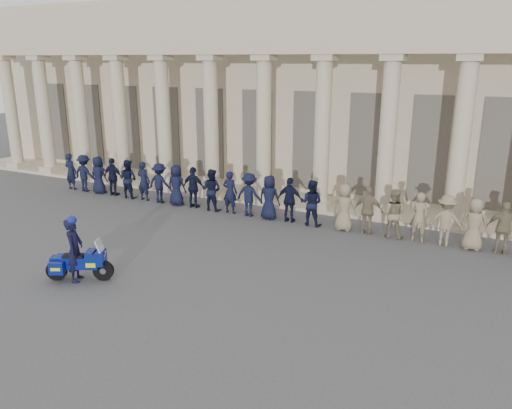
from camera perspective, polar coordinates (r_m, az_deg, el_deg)
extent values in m
plane|color=#474749|center=(14.90, -8.01, -8.11)|extent=(90.00, 90.00, 0.00)
cube|color=tan|center=(27.31, 9.95, 12.69)|extent=(40.00, 10.00, 9.00)
cube|color=tan|center=(22.23, 4.78, 0.49)|extent=(40.00, 2.60, 0.15)
cube|color=tan|center=(20.66, 4.37, 18.14)|extent=(35.80, 1.00, 1.00)
cube|color=tan|center=(20.72, 4.44, 21.18)|extent=(35.80, 1.00, 1.20)
cube|color=tan|center=(31.77, -25.51, 4.18)|extent=(0.90, 0.90, 0.30)
cylinder|color=tan|center=(31.37, -26.17, 9.44)|extent=(0.64, 0.64, 5.60)
cube|color=tan|center=(31.23, -26.86, 14.74)|extent=(0.85, 0.85, 0.24)
cube|color=tan|center=(29.80, -22.38, 3.83)|extent=(0.90, 0.90, 0.30)
cylinder|color=tan|center=(29.36, -23.00, 9.45)|extent=(0.64, 0.64, 5.60)
cube|color=tan|center=(29.22, -23.65, 15.12)|extent=(0.85, 0.85, 0.24)
cube|color=tan|center=(27.92, -18.81, 3.42)|extent=(0.90, 0.90, 0.30)
cylinder|color=tan|center=(27.46, -19.38, 9.42)|extent=(0.64, 0.64, 5.60)
cube|color=tan|center=(27.31, -19.97, 15.50)|extent=(0.85, 0.85, 0.24)
cube|color=tan|center=(26.17, -14.76, 2.93)|extent=(0.90, 0.90, 0.30)
cylinder|color=tan|center=(25.68, -15.24, 9.35)|extent=(0.64, 0.64, 5.60)
cube|color=tan|center=(25.52, -15.74, 15.86)|extent=(0.85, 0.85, 0.24)
cube|color=tan|center=(24.57, -10.15, 2.37)|extent=(0.90, 0.90, 0.30)
cylinder|color=tan|center=(24.05, -10.51, 9.20)|extent=(0.64, 0.64, 5.60)
cube|color=tan|center=(23.87, -10.88, 16.17)|extent=(0.85, 0.85, 0.24)
cube|color=tan|center=(23.16, -4.95, 1.71)|extent=(0.90, 0.90, 0.30)
cylinder|color=tan|center=(22.60, -5.14, 8.96)|extent=(0.64, 0.64, 5.60)
cube|color=tan|center=(22.41, -5.33, 16.38)|extent=(0.85, 0.85, 0.24)
cube|color=tan|center=(21.96, 0.86, 0.95)|extent=(0.90, 0.90, 0.30)
cylinder|color=tan|center=(21.37, 0.90, 8.60)|extent=(0.64, 0.64, 5.60)
cube|color=tan|center=(21.17, 0.94, 16.46)|extent=(0.85, 0.85, 0.24)
cube|color=tan|center=(21.02, 7.27, 0.11)|extent=(0.90, 0.90, 0.30)
cylinder|color=tan|center=(20.40, 7.57, 8.09)|extent=(0.64, 0.64, 5.60)
cube|color=tan|center=(20.19, 7.89, 16.32)|extent=(0.85, 0.85, 0.24)
cube|color=tan|center=(20.36, 14.19, -0.80)|extent=(0.90, 0.90, 0.30)
cylinder|color=tan|center=(19.72, 14.79, 7.42)|extent=(0.64, 0.64, 5.60)
cube|color=tan|center=(19.51, 15.43, 15.91)|extent=(0.85, 0.85, 0.24)
cube|color=tan|center=(20.03, 21.45, -1.74)|extent=(0.90, 0.90, 0.30)
cylinder|color=tan|center=(19.38, 22.35, 6.58)|extent=(0.64, 0.64, 5.60)
cube|color=tan|center=(19.16, 23.32, 15.20)|extent=(0.85, 0.85, 0.24)
cube|color=black|center=(31.74, -21.68, 8.73)|extent=(1.30, 0.12, 4.20)
cube|color=black|center=(29.87, -18.27, 8.65)|extent=(1.30, 0.12, 4.20)
cube|color=black|center=(28.12, -14.42, 8.53)|extent=(1.30, 0.12, 4.20)
cube|color=black|center=(26.51, -10.09, 8.34)|extent=(1.30, 0.12, 4.20)
cube|color=black|center=(25.07, -5.24, 8.07)|extent=(1.30, 0.12, 4.20)
cube|color=black|center=(23.83, 0.15, 7.71)|extent=(1.30, 0.12, 4.20)
cube|color=black|center=(22.81, 6.07, 7.23)|extent=(1.30, 0.12, 4.20)
cube|color=black|center=(22.06, 12.45, 6.63)|extent=(1.30, 0.12, 4.20)
cube|color=black|center=(21.60, 19.17, 5.90)|extent=(1.30, 0.12, 4.20)
cube|color=black|center=(21.44, 26.06, 5.08)|extent=(1.30, 0.12, 4.20)
imported|color=black|center=(25.78, -20.40, 3.57)|extent=(0.64, 0.42, 1.76)
imported|color=black|center=(25.16, -19.01, 3.41)|extent=(1.14, 0.66, 1.76)
imported|color=black|center=(24.55, -17.55, 3.24)|extent=(0.86, 0.56, 1.76)
imported|color=black|center=(23.95, -16.01, 3.05)|extent=(1.03, 0.43, 1.76)
imported|color=black|center=(23.38, -14.40, 2.86)|extent=(0.86, 0.67, 1.76)
imported|color=black|center=(22.82, -12.71, 2.65)|extent=(0.64, 0.42, 1.76)
imported|color=black|center=(22.29, -10.94, 2.43)|extent=(1.14, 0.66, 1.76)
imported|color=black|center=(21.78, -9.08, 2.20)|extent=(0.86, 0.56, 1.76)
imported|color=black|center=(21.29, -7.14, 1.95)|extent=(1.03, 0.43, 1.76)
imported|color=black|center=(20.83, -5.10, 1.69)|extent=(0.86, 0.67, 1.76)
imported|color=black|center=(20.39, -2.98, 1.42)|extent=(0.64, 0.42, 1.76)
imported|color=black|center=(19.99, -0.78, 1.13)|extent=(1.14, 0.66, 1.76)
imported|color=black|center=(19.62, 1.52, 0.83)|extent=(0.86, 0.56, 1.76)
imported|color=black|center=(19.28, 3.90, 0.51)|extent=(1.03, 0.43, 1.76)
imported|color=black|center=(18.97, 6.36, 0.19)|extent=(0.86, 0.67, 1.76)
imported|color=#817459|center=(18.60, 10.07, -0.30)|extent=(0.86, 0.56, 1.76)
imported|color=#817459|center=(18.38, 12.70, -0.65)|extent=(1.03, 0.43, 1.76)
imported|color=#817459|center=(18.21, 15.39, -1.00)|extent=(0.86, 0.67, 1.76)
imported|color=#817459|center=(18.08, 18.12, -1.36)|extent=(0.64, 0.42, 1.76)
imported|color=#817459|center=(18.00, 20.89, -1.71)|extent=(1.14, 0.66, 1.76)
imported|color=#817459|center=(17.95, 23.68, -2.07)|extent=(0.86, 0.56, 1.76)
imported|color=#817459|center=(17.95, 26.47, -2.42)|extent=(1.03, 0.43, 1.76)
cylinder|color=black|center=(15.05, -17.04, -7.22)|extent=(0.59, 0.37, 0.59)
cylinder|color=black|center=(15.50, -21.83, -7.01)|extent=(0.59, 0.37, 0.59)
cube|color=navy|center=(15.15, -19.40, -6.22)|extent=(1.09, 0.79, 0.34)
cube|color=navy|center=(14.95, -17.83, -5.78)|extent=(0.65, 0.64, 0.40)
cube|color=silver|center=(15.03, -17.76, -6.51)|extent=(0.30, 0.33, 0.11)
cube|color=#B2BFCC|center=(14.80, -17.37, -4.70)|extent=(0.35, 0.45, 0.48)
cube|color=black|center=(15.14, -20.11, -5.57)|extent=(0.66, 0.53, 0.09)
cube|color=navy|center=(15.36, -21.80, -5.88)|extent=(0.42, 0.41, 0.20)
cube|color=navy|center=(15.13, -21.82, -6.77)|extent=(0.45, 0.35, 0.36)
cube|color=#D5E40C|center=(15.13, -21.82, -6.77)|extent=(0.34, 0.31, 0.09)
cube|color=navy|center=(15.62, -21.06, -5.96)|extent=(0.45, 0.35, 0.36)
cube|color=#D5E40C|center=(15.62, -21.06, -5.96)|extent=(0.34, 0.31, 0.09)
cylinder|color=silver|center=(15.59, -20.61, -6.84)|extent=(0.52, 0.32, 0.09)
cylinder|color=black|center=(14.87, -17.90, -5.01)|extent=(0.31, 0.58, 0.03)
imported|color=black|center=(15.06, -20.02, -4.89)|extent=(0.70, 0.80, 1.86)
sphere|color=navy|center=(14.78, -20.35, -1.71)|extent=(0.28, 0.28, 0.28)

